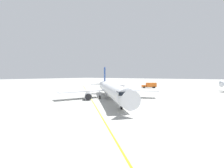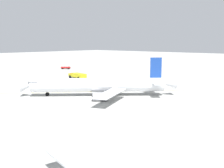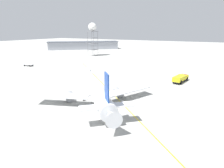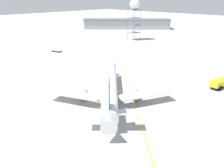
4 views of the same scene
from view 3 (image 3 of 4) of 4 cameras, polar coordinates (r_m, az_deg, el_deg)
The scene contains 7 objects.
ground_plane at distance 55.30m, azimuth -7.90°, elevation -4.11°, with size 600.00×600.00×0.00m, color #9E9E99.
airliner_main at distance 54.01m, azimuth -5.30°, elevation -1.26°, with size 32.68×33.59×10.74m.
fire_tender_truck at distance 75.15m, azimuth 19.86°, elevation 1.69°, with size 4.33×10.08×2.50m.
pushback_tug_truck at distance 112.31m, azimuth -23.87°, elevation 5.37°, with size 5.49×3.16×1.30m.
radar_tower at distance 145.60m, azimuth -5.92°, elevation 16.23°, with size 6.26×6.26×23.81m.
terminal_shed at distance 197.67m, azimuth -8.56°, elevation 11.46°, with size 60.93×57.72×7.69m.
taxiway_centreline at distance 54.57m, azimuth 1.42°, elevation -4.23°, with size 90.22×83.76×0.01m.
Camera 3 is at (32.06, -40.92, 18.85)m, focal length 30.45 mm.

